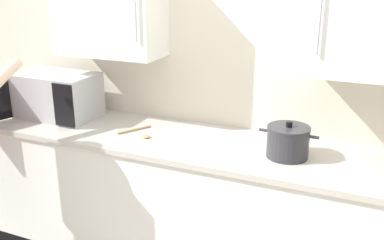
# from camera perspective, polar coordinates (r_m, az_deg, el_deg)

# --- Properties ---
(back_wall_tiled) EXTENTS (4.26, 0.44, 2.72)m
(back_wall_tiled) POSITION_cam_1_polar(r_m,az_deg,el_deg) (2.86, 5.88, 8.69)
(back_wall_tiled) COLOR beige
(back_wall_tiled) RESTS_ON ground_plane
(counter_unit) EXTENTS (3.60, 0.68, 0.93)m
(counter_unit) POSITION_cam_1_polar(r_m,az_deg,el_deg) (2.91, 3.16, -11.66)
(counter_unit) COLOR white
(counter_unit) RESTS_ON ground_plane
(microwave_oven) EXTENTS (0.70, 0.74, 0.32)m
(microwave_oven) POSITION_cam_1_polar(r_m,az_deg,el_deg) (3.31, -17.57, 3.07)
(microwave_oven) COLOR #B7BABF
(microwave_oven) RESTS_ON counter_unit
(stock_pot) EXTENTS (0.34, 0.24, 0.21)m
(stock_pot) POSITION_cam_1_polar(r_m,az_deg,el_deg) (2.54, 12.31, -2.76)
(stock_pot) COLOR #2D2D33
(stock_pot) RESTS_ON counter_unit
(wooden_spoon) EXTENTS (0.24, 0.22, 0.02)m
(wooden_spoon) POSITION_cam_1_polar(r_m,az_deg,el_deg) (2.87, -6.76, -1.63)
(wooden_spoon) COLOR tan
(wooden_spoon) RESTS_ON counter_unit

